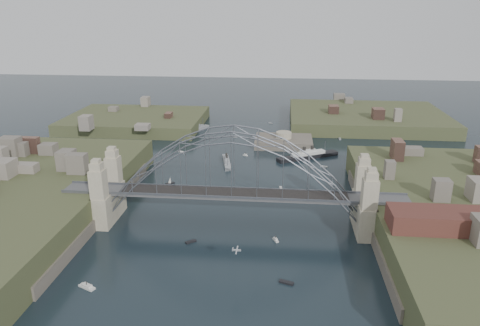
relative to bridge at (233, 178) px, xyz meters
name	(u,v)px	position (x,y,z in m)	size (l,w,h in m)	color
ground	(233,224)	(0.00, 0.00, -12.32)	(500.00, 500.00, 0.00)	black
bridge	(233,178)	(0.00, 0.00, 0.00)	(84.00, 13.80, 24.60)	#515154
shore_west	(13,208)	(-57.32, 0.00, -10.35)	(50.50, 90.00, 12.00)	#424828
shore_east	(474,227)	(57.32, 0.00, -10.35)	(50.50, 90.00, 12.00)	#424828
headland_nw	(137,125)	(-55.00, 95.00, -11.82)	(60.00, 45.00, 9.00)	#424828
headland_ne	(366,122)	(50.00, 110.00, -11.57)	(70.00, 55.00, 9.50)	#424828
fort_island	(283,146)	(12.00, 70.00, -12.66)	(22.00, 16.00, 9.40)	#5B5347
wharf_shed	(439,220)	(44.00, -14.00, -2.32)	(20.00, 8.00, 4.00)	#592D26
finger_pier	(428,299)	(39.00, -28.00, -11.62)	(4.00, 22.00, 1.40)	#515154
naval_cruiser_near	(227,162)	(-7.36, 46.04, -11.60)	(5.06, 15.60, 4.65)	#95999D
naval_cruiser_far	(196,129)	(-26.12, 88.39, -11.50)	(9.40, 14.89, 5.32)	#95999D
ocean_liner	(308,156)	(20.77, 54.88, -11.41)	(22.39, 14.77, 5.88)	black
aeroplane	(236,250)	(3.41, -24.86, -5.30)	(1.67, 3.19, 0.46)	silver
small_boat_a	(170,181)	(-22.25, 25.51, -11.52)	(2.75, 2.23, 2.38)	silver
small_boat_b	(281,188)	(11.56, 24.89, -12.17)	(0.99, 2.14, 0.45)	silver
small_boat_c	(191,242)	(-8.59, -10.20, -12.17)	(2.52, 2.25, 0.45)	silver
small_boat_d	(324,167)	(25.87, 45.63, -12.17)	(2.44, 1.42, 0.45)	silver
small_boat_e	(182,152)	(-25.73, 57.16, -12.17)	(3.22, 2.74, 0.45)	silver
small_boat_f	(245,155)	(-1.69, 55.37, -12.03)	(1.87, 1.46, 1.43)	silver
small_boat_g	(286,283)	(13.29, -24.50, -12.17)	(3.04, 1.86, 0.45)	silver
small_boat_h	(235,137)	(-8.04, 79.56, -12.17)	(1.83, 0.76, 0.45)	silver
small_boat_i	(353,196)	(32.16, 20.70, -12.04)	(2.20, 1.07, 1.43)	silver
small_boat_j	(87,287)	(-24.94, -29.82, -12.04)	(3.71, 2.61, 1.43)	silver
small_boat_k	(270,123)	(5.71, 105.08, -12.17)	(2.06, 1.55, 0.45)	silver
small_boat_l	(108,174)	(-44.25, 31.44, -12.04)	(1.51, 2.64, 1.43)	silver
small_boat_m	(276,240)	(10.76, -7.55, -12.03)	(1.53, 2.10, 1.43)	silver
small_boat_n	(340,139)	(34.90, 81.38, -12.17)	(0.88, 2.54, 0.45)	silver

